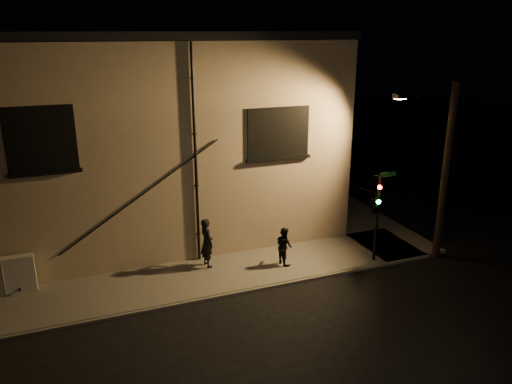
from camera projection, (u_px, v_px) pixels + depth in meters
name	position (u px, v px, depth m)	size (l,w,h in m)	color
ground	(269.00, 287.00, 17.99)	(90.00, 90.00, 0.00)	black
sidewalk	(256.00, 236.00, 22.28)	(21.00, 16.00, 0.12)	#57534F
building	(138.00, 128.00, 23.55)	(16.20, 12.23, 8.80)	tan
utility_cabinet	(3.00, 276.00, 17.11)	(2.04, 0.34, 1.34)	#B4B0AB
pedestrian_a	(207.00, 243.00, 19.07)	(0.71, 0.47, 1.95)	black
pedestrian_b	(284.00, 246.00, 19.34)	(0.73, 0.57, 1.50)	black
traffic_signal	(375.00, 204.00, 18.96)	(1.37, 2.12, 3.59)	black
streetlamp_pole	(443.00, 168.00, 19.32)	(2.02, 1.39, 7.05)	black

